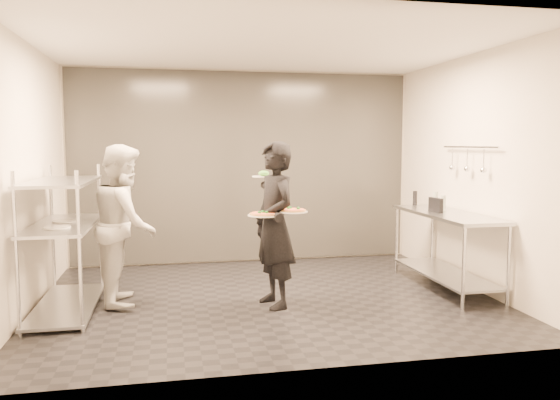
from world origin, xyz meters
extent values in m
cube|color=black|center=(0.00, 0.00, 0.00)|extent=(5.00, 4.00, 0.00)
cube|color=silver|center=(0.00, 0.00, 2.80)|extent=(5.00, 4.00, 0.00)
cube|color=silver|center=(0.00, 2.00, 1.40)|extent=(5.00, 0.00, 2.80)
cube|color=silver|center=(0.00, -2.00, 1.40)|extent=(5.00, 0.00, 2.80)
cube|color=silver|center=(-2.50, 0.00, 1.40)|extent=(0.00, 4.00, 2.80)
cube|color=silver|center=(2.50, 0.00, 1.40)|extent=(0.00, 4.00, 2.80)
cube|color=white|center=(0.00, 1.97, 1.40)|extent=(4.90, 0.04, 2.74)
cylinder|color=silver|center=(-2.42, -0.77, 0.75)|extent=(0.04, 0.04, 1.50)
cylinder|color=silver|center=(-2.42, 0.77, 0.75)|extent=(0.04, 0.04, 1.50)
cylinder|color=silver|center=(-1.88, -0.77, 0.75)|extent=(0.04, 0.04, 1.50)
cylinder|color=silver|center=(-1.88, 0.77, 0.75)|extent=(0.04, 0.04, 1.50)
cube|color=#A3A7AC|center=(-2.15, 0.00, 0.05)|extent=(0.60, 1.60, 0.03)
cube|color=#A3A7AC|center=(-2.15, 0.00, 0.90)|extent=(0.60, 1.60, 0.03)
cube|color=#A3A7AC|center=(-2.15, 0.00, 1.35)|extent=(0.60, 1.60, 0.03)
cylinder|color=silver|center=(-2.15, -0.35, 0.93)|extent=(0.26, 0.26, 0.01)
cylinder|color=silver|center=(-2.15, 0.10, 0.93)|extent=(0.26, 0.26, 0.01)
cylinder|color=silver|center=(1.92, -0.86, 0.45)|extent=(0.04, 0.04, 0.90)
cylinder|color=silver|center=(1.92, 0.86, 0.45)|extent=(0.04, 0.04, 0.90)
cylinder|color=silver|center=(2.44, -0.86, 0.45)|extent=(0.04, 0.04, 0.90)
cylinder|color=silver|center=(2.44, 0.86, 0.45)|extent=(0.04, 0.04, 0.90)
cube|color=#A3A7AC|center=(2.18, 0.00, 0.18)|extent=(0.57, 1.71, 0.03)
cube|color=#A3A7AC|center=(2.18, 0.00, 0.90)|extent=(0.60, 1.80, 0.04)
cylinder|color=silver|center=(2.44, 0.00, 1.70)|extent=(0.02, 1.20, 0.02)
cylinder|color=silver|center=(2.42, -0.35, 1.57)|extent=(0.01, 0.01, 0.22)
sphere|color=silver|center=(2.42, -0.35, 1.44)|extent=(0.07, 0.07, 0.07)
cylinder|color=silver|center=(2.42, 0.00, 1.57)|extent=(0.01, 0.01, 0.22)
sphere|color=silver|center=(2.42, 0.00, 1.44)|extent=(0.07, 0.07, 0.07)
cylinder|color=silver|center=(2.42, 0.35, 1.57)|extent=(0.01, 0.01, 0.22)
sphere|color=silver|center=(2.42, 0.35, 1.44)|extent=(0.07, 0.07, 0.07)
imported|color=black|center=(0.02, -0.30, 0.88)|extent=(0.57, 0.73, 1.76)
imported|color=beige|center=(-1.55, 0.16, 0.87)|extent=(0.68, 0.86, 1.73)
cylinder|color=silver|center=(-0.12, -0.47, 1.01)|extent=(0.34, 0.34, 0.01)
cylinder|color=#AE783F|center=(-0.12, -0.47, 1.02)|extent=(0.30, 0.30, 0.02)
cylinder|color=red|center=(-0.12, -0.47, 1.03)|extent=(0.27, 0.27, 0.01)
sphere|color=#145B16|center=(-0.12, -0.47, 1.04)|extent=(0.04, 0.04, 0.04)
cylinder|color=silver|center=(0.18, -0.52, 1.04)|extent=(0.29, 0.29, 0.01)
cylinder|color=#AE783F|center=(0.18, -0.52, 1.06)|extent=(0.26, 0.26, 0.02)
cylinder|color=red|center=(0.18, -0.52, 1.07)|extent=(0.23, 0.23, 0.01)
sphere|color=#145B16|center=(0.18, -0.52, 1.07)|extent=(0.04, 0.04, 0.04)
cylinder|color=silver|center=(-0.04, 0.01, 1.38)|extent=(0.26, 0.26, 0.01)
ellipsoid|color=#276C1B|center=(-0.04, 0.01, 1.41)|extent=(0.13, 0.13, 0.07)
cube|color=black|center=(2.06, 0.06, 1.01)|extent=(0.07, 0.25, 0.17)
cylinder|color=#9AA799|center=(2.16, 0.27, 1.03)|extent=(0.06, 0.06, 0.23)
cylinder|color=#9AA799|center=(2.21, 0.15, 1.02)|extent=(0.06, 0.06, 0.19)
cylinder|color=black|center=(2.14, 0.80, 1.02)|extent=(0.06, 0.06, 0.19)
camera|label=1|loc=(-1.05, -5.94, 1.73)|focal=35.00mm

